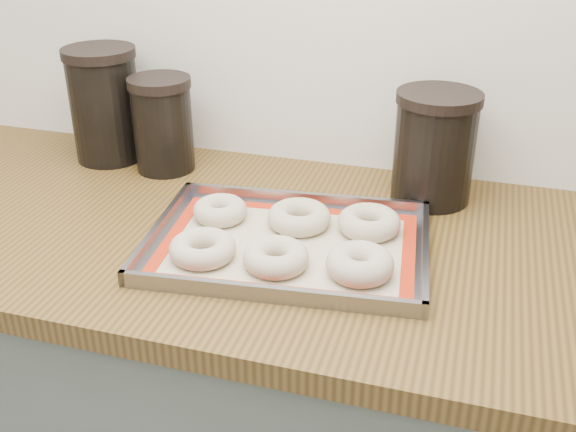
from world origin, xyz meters
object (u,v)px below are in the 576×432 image
(bagel_back_right, at_px, (369,222))
(bagel_front_right, at_px, (360,264))
(bagel_back_left, at_px, (220,210))
(canister_right, at_px, (434,147))
(bagel_front_mid, at_px, (276,257))
(bagel_back_mid, at_px, (299,217))
(canister_mid, at_px, (163,124))
(baking_tray, at_px, (288,244))
(canister_left, at_px, (105,104))
(bagel_front_left, at_px, (203,248))

(bagel_back_right, bearing_deg, bagel_front_right, -85.30)
(bagel_back_left, bearing_deg, canister_right, 30.47)
(bagel_front_mid, height_order, canister_right, canister_right)
(bagel_back_mid, distance_m, canister_mid, 0.39)
(baking_tray, distance_m, canister_mid, 0.43)
(bagel_front_right, bearing_deg, bagel_back_right, 94.70)
(bagel_back_right, xyz_separation_m, canister_mid, (-0.46, 0.16, 0.08))
(bagel_front_mid, bearing_deg, canister_right, 58.38)
(bagel_back_mid, bearing_deg, baking_tray, -89.68)
(canister_left, bearing_deg, bagel_back_right, -16.90)
(bagel_front_mid, bearing_deg, canister_left, 144.99)
(baking_tray, bearing_deg, canister_left, 151.03)
(canister_left, bearing_deg, canister_mid, -8.19)
(bagel_front_right, relative_size, bagel_back_mid, 0.95)
(bagel_front_left, height_order, bagel_front_mid, bagel_front_mid)
(bagel_back_right, height_order, canister_left, canister_left)
(bagel_front_right, relative_size, canister_left, 0.44)
(bagel_front_mid, height_order, bagel_back_mid, same)
(bagel_back_left, height_order, canister_right, canister_right)
(bagel_back_left, relative_size, bagel_back_right, 0.89)
(bagel_front_mid, distance_m, bagel_back_mid, 0.14)
(bagel_front_left, bearing_deg, bagel_back_left, 99.71)
(bagel_front_mid, xyz_separation_m, bagel_back_left, (-0.14, 0.13, -0.00))
(bagel_front_mid, bearing_deg, canister_mid, 137.07)
(bagel_back_left, distance_m, bagel_back_mid, 0.14)
(bagel_front_left, distance_m, bagel_back_right, 0.29)
(bagel_front_left, xyz_separation_m, bagel_back_right, (0.24, 0.16, 0.00))
(bagel_front_left, distance_m, bagel_back_left, 0.13)
(bagel_front_left, relative_size, bagel_front_right, 1.02)
(bagel_front_right, height_order, canister_mid, canister_mid)
(bagel_back_right, xyz_separation_m, canister_left, (-0.60, 0.18, 0.10))
(bagel_back_mid, bearing_deg, canister_right, 42.67)
(bagel_back_mid, xyz_separation_m, canister_right, (0.21, 0.19, 0.08))
(bagel_front_left, relative_size, canister_mid, 0.55)
(bagel_back_left, bearing_deg, bagel_front_left, -80.29)
(canister_left, distance_m, canister_right, 0.69)
(bagel_front_left, xyz_separation_m, bagel_back_left, (-0.02, 0.13, 0.00))
(bagel_front_left, bearing_deg, canister_mid, 124.27)
(bagel_back_mid, xyz_separation_m, canister_mid, (-0.34, 0.18, 0.08))
(bagel_front_mid, bearing_deg, baking_tray, 91.26)
(bagel_front_right, distance_m, bagel_back_mid, 0.18)
(bagel_front_right, bearing_deg, canister_right, 76.91)
(canister_mid, bearing_deg, canister_left, 171.81)
(baking_tray, bearing_deg, bagel_back_right, 34.91)
(bagel_back_mid, bearing_deg, bagel_back_left, -174.03)
(bagel_back_left, distance_m, canister_mid, 0.29)
(bagel_front_left, xyz_separation_m, canister_right, (0.33, 0.34, 0.08))
(bagel_front_left, relative_size, canister_left, 0.45)
(bagel_front_left, distance_m, bagel_front_mid, 0.12)
(bagel_front_left, bearing_deg, bagel_back_right, 34.00)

